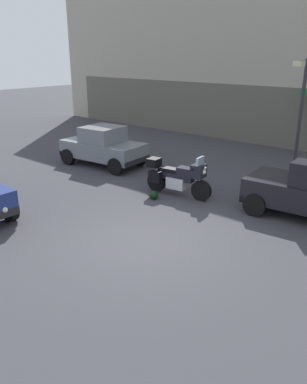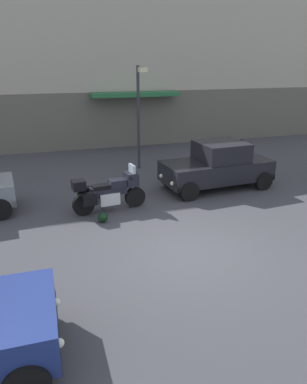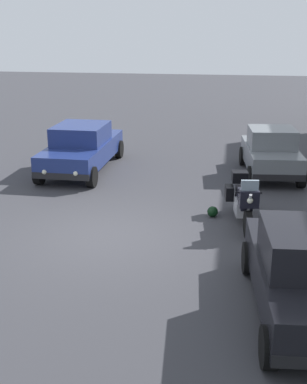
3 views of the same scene
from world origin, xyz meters
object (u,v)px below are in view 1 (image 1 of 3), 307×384
helmet (154,195)px  car_compact_side (103,146)px  motorcycle (177,177)px  streetlamp_curbside (300,107)px

helmet → car_compact_side: (-4.05, 1.67, 0.63)m
motorcycle → car_compact_side: 4.47m
car_compact_side → helmet: bearing=152.3°
car_compact_side → streetlamp_curbside: size_ratio=0.87×
motorcycle → streetlamp_curbside: (2.10, 4.08, 1.93)m
streetlamp_curbside → helmet: bearing=-116.6°
car_compact_side → streetlamp_curbside: bearing=-159.3°
helmet → car_compact_side: bearing=157.6°
helmet → motorcycle: bearing=67.4°
motorcycle → car_compact_side: (-4.37, 0.91, 0.15)m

